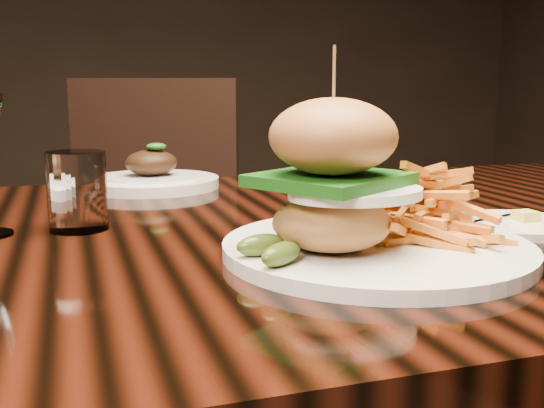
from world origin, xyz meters
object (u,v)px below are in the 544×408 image
object	(u,v)px
chair_far	(147,236)
dining_table	(264,281)
burger_plate	(373,204)
far_dish	(152,179)

from	to	relation	value
chair_far	dining_table	bearing A→B (deg)	-64.84
burger_plate	chair_far	xyz separation A→B (m)	(-0.12, 1.07, -0.27)
dining_table	chair_far	distance (m)	0.90
dining_table	chair_far	size ratio (longest dim) A/B	1.68
burger_plate	far_dish	bearing A→B (deg)	87.75
burger_plate	chair_far	distance (m)	1.11
dining_table	burger_plate	xyz separation A→B (m)	(0.06, -0.18, 0.13)
chair_far	burger_plate	bearing A→B (deg)	-62.05
burger_plate	far_dish	world-z (taller)	burger_plate
far_dish	chair_far	bearing A→B (deg)	85.00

